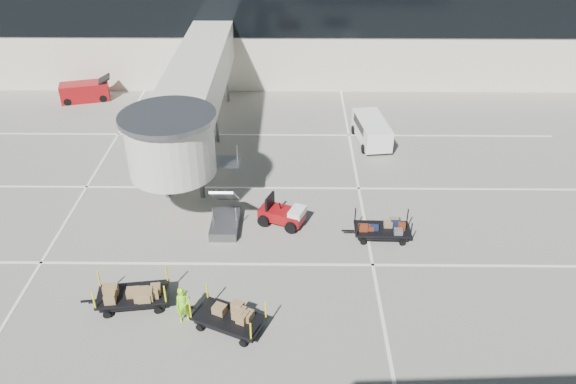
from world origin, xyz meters
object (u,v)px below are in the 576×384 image
Objects in this scene: baggage_tug at (283,214)px; belt_loader at (85,92)px; suitcase_cart at (381,230)px; box_cart_far at (134,295)px; ground_worker at (183,305)px; minivan at (371,128)px; box_cart_near at (229,318)px.

belt_loader is at bearing 155.91° from baggage_tug.
box_cart_far reaches higher than suitcase_cart.
belt_loader reaches higher than baggage_tug.
box_cart_far is 0.94× the size of belt_loader.
ground_worker is 0.39× the size of minivan.
minivan reaches higher than box_cart_near.
belt_loader is at bearing 89.71° from ground_worker.
box_cart_far reaches higher than box_cart_near.
box_cart_near is 2.06× the size of ground_worker.
minivan is at bearing 87.51° from suitcase_cart.
baggage_tug is at bearing 98.51° from box_cart_near.
minivan is at bearing 44.92° from box_cart_far.
minivan reaches higher than suitcase_cart.
suitcase_cart is 12.43m from box_cart_far.
minivan is at bearing 81.63° from baggage_tug.
suitcase_cart is at bearing -56.16° from belt_loader.
ground_worker is (-1.91, 0.39, 0.35)m from box_cart_near.
box_cart_far is 0.85× the size of minivan.
box_cart_far is 2.50m from ground_worker.
ground_worker is at bearing -79.33° from belt_loader.
box_cart_far is at bearing -172.96° from box_cart_near.
minivan is (9.75, 16.81, 0.10)m from ground_worker.
box_cart_near is 0.88× the size of belt_loader.
suitcase_cart is at bearing 16.16° from box_cart_far.
box_cart_near is at bearing -122.55° from minivan.
ground_worker is at bearing -167.49° from box_cart_near.
baggage_tug is 8.24m from ground_worker.
belt_loader is (-11.70, 23.73, -0.17)m from ground_worker.
minivan is (0.72, 10.84, 0.49)m from suitcase_cart.
minivan is (7.84, 17.20, 0.45)m from box_cart_near.
box_cart_far is 2.19× the size of ground_worker.
minivan is at bearing 89.59° from box_cart_near.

